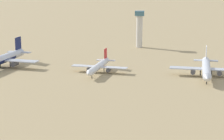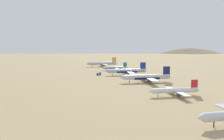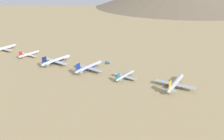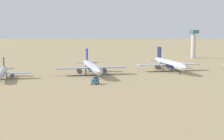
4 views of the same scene
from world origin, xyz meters
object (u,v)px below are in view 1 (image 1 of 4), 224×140
at_px(parked_jet_4, 99,66).
at_px(control_tower, 139,27).
at_px(parked_jet_3, 2,59).
at_px(parked_jet_5, 206,68).

distance_m(parked_jet_4, control_tower, 92.82).
distance_m(parked_jet_3, parked_jet_4, 60.20).
bearing_deg(control_tower, parked_jet_4, -13.68).
distance_m(parked_jet_3, parked_jet_5, 120.25).
bearing_deg(control_tower, parked_jet_5, 22.05).
xyz_separation_m(parked_jet_3, parked_jet_4, (8.92, 59.52, -1.35)).
bearing_deg(parked_jet_5, parked_jet_3, -96.55).
xyz_separation_m(parked_jet_3, control_tower, (-80.53, 81.29, 10.50)).
distance_m(parked_jet_4, parked_jet_5, 60.15).
bearing_deg(parked_jet_3, control_tower, 134.73).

